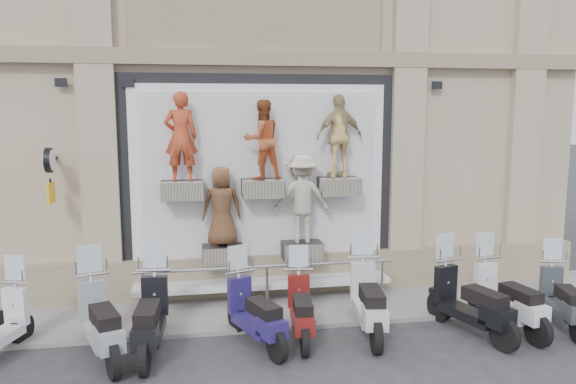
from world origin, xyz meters
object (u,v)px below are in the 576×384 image
at_px(scooter_i, 509,286).
at_px(scooter_j, 564,287).
at_px(scooter_d, 150,303).
at_px(clock_sign_bracket, 50,168).
at_px(scooter_f, 301,297).
at_px(scooter_c, 100,307).
at_px(scooter_h, 471,289).
at_px(scooter_g, 369,287).
at_px(scooter_e, 255,300).
at_px(guard_rail, 267,288).

height_order(scooter_i, scooter_j, scooter_i).
distance_m(scooter_d, scooter_j, 7.15).
height_order(clock_sign_bracket, scooter_f, clock_sign_bracket).
relative_size(scooter_d, scooter_j, 1.12).
relative_size(scooter_c, scooter_i, 1.03).
bearing_deg(scooter_h, clock_sign_bracket, 145.47).
xyz_separation_m(scooter_c, scooter_i, (6.85, -0.06, -0.03)).
distance_m(scooter_c, scooter_d, 0.74).
bearing_deg(scooter_g, scooter_e, -168.11).
bearing_deg(guard_rail, scooter_i, -22.04).
relative_size(scooter_d, scooter_i, 1.03).
bearing_deg(scooter_j, scooter_e, -168.13).
bearing_deg(clock_sign_bracket, scooter_j, -13.58).
bearing_deg(clock_sign_bracket, scooter_f, -23.26).
distance_m(scooter_e, scooter_g, 1.98).
height_order(scooter_c, scooter_j, scooter_c).
height_order(scooter_e, scooter_i, scooter_i).
relative_size(scooter_g, scooter_j, 1.14).
height_order(scooter_f, scooter_g, scooter_g).
relative_size(clock_sign_bracket, scooter_j, 0.56).
bearing_deg(scooter_j, scooter_d, -167.72).
height_order(scooter_c, scooter_h, scooter_c).
distance_m(guard_rail, clock_sign_bracket, 4.57).
xyz_separation_m(scooter_c, scooter_e, (2.42, 0.06, -0.06)).
relative_size(scooter_c, scooter_e, 1.07).
xyz_separation_m(scooter_e, scooter_j, (5.47, -0.19, -0.04)).
relative_size(scooter_c, scooter_j, 1.13).
distance_m(guard_rail, scooter_j, 5.35).
bearing_deg(scooter_h, scooter_i, -11.11).
bearing_deg(scooter_e, scooter_g, -17.33).
bearing_deg(scooter_d, scooter_e, 3.79).
bearing_deg(scooter_d, scooter_j, 2.45).
xyz_separation_m(scooter_e, scooter_i, (4.44, -0.12, 0.03)).
bearing_deg(scooter_j, scooter_h, -165.51).
bearing_deg(scooter_f, scooter_j, 2.60).
distance_m(scooter_e, scooter_f, 0.81).
bearing_deg(scooter_i, guard_rail, 147.88).
relative_size(clock_sign_bracket, scooter_g, 0.49).
height_order(guard_rail, scooter_e, scooter_e).
bearing_deg(clock_sign_bracket, scooter_h, -16.91).
bearing_deg(scooter_g, guard_rail, 146.74).
distance_m(scooter_d, scooter_i, 6.11).
distance_m(guard_rail, scooter_h, 3.72).
relative_size(scooter_c, scooter_d, 1.00).
height_order(guard_rail, clock_sign_bracket, clock_sign_bracket).
bearing_deg(scooter_c, scooter_f, -16.35).
xyz_separation_m(scooter_f, scooter_g, (1.18, -0.01, 0.11)).
distance_m(scooter_f, scooter_g, 1.18).
distance_m(scooter_g, scooter_i, 2.48).
bearing_deg(scooter_d, scooter_f, 6.96).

